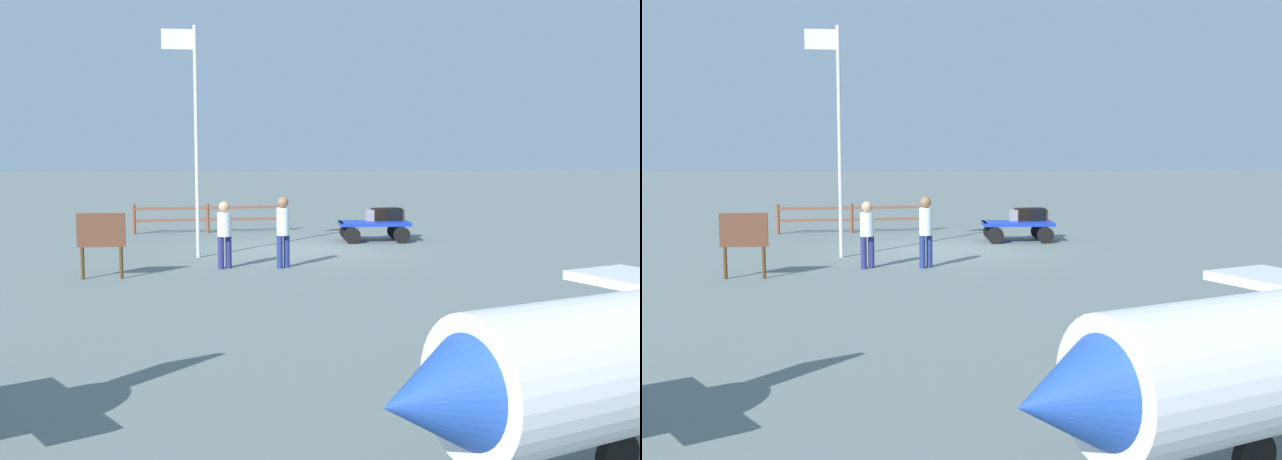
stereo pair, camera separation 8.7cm
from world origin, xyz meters
TOP-DOWN VIEW (x-y plane):
  - ground_plane at (0.00, 0.00)m, footprint 120.00×120.00m
  - luggage_cart at (-2.30, -1.77)m, footprint 2.08×1.25m
  - suitcase_maroon at (-2.98, -2.15)m, footprint 0.59×0.36m
  - suitcase_navy at (-2.62, -2.10)m, footprint 0.69×0.50m
  - suitcase_dark at (-2.38, -2.04)m, footprint 0.54×0.36m
  - suitcase_grey at (-2.91, -2.05)m, footprint 0.55×0.47m
  - worker_lead at (1.88, 3.03)m, footprint 0.44×0.44m
  - worker_trailing at (0.53, 3.03)m, footprint 0.42×0.42m
  - flagpole at (2.69, 1.19)m, footprint 0.86×0.10m
  - signboard at (4.44, 4.25)m, footprint 1.01×0.09m
  - wooden_fence at (2.73, -4.38)m, footprint 4.75×0.54m

SIDE VIEW (x-z plane):
  - ground_plane at x=0.00m, z-range 0.00..0.00m
  - luggage_cart at x=-2.30m, z-range 0.15..0.73m
  - wooden_fence at x=2.73m, z-range 0.08..1.03m
  - suitcase_dark at x=-2.38m, z-range 0.58..0.91m
  - suitcase_maroon at x=-2.98m, z-range 0.58..0.91m
  - suitcase_navy at x=-2.62m, z-range 0.58..0.96m
  - suitcase_grey at x=-2.91m, z-range 0.58..0.96m
  - worker_lead at x=1.88m, z-range 0.13..1.69m
  - signboard at x=4.44m, z-range 0.23..1.64m
  - worker_trailing at x=0.53m, z-range 0.13..1.78m
  - flagpole at x=2.69m, z-range 0.41..6.19m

